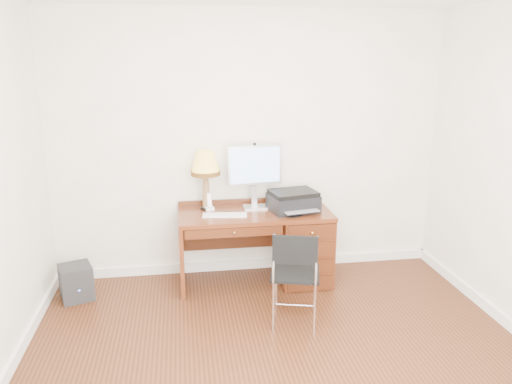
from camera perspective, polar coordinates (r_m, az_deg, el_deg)
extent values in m
plane|color=#371A0C|center=(4.01, 3.01, -18.70)|extent=(4.00, 4.00, 0.00)
plane|color=white|center=(5.13, -0.72, 5.30)|extent=(4.00, 0.00, 4.00)
cube|color=white|center=(5.49, -0.65, -8.22)|extent=(4.00, 0.03, 0.10)
cube|color=white|center=(4.12, -26.82, -18.59)|extent=(0.03, 3.50, 0.10)
cube|color=#602914|center=(4.93, -0.13, -2.52)|extent=(1.50, 0.65, 0.04)
cube|color=#602914|center=(5.15, 5.42, -6.23)|extent=(0.50, 0.61, 0.71)
cube|color=#602914|center=(5.01, -8.47, -6.97)|extent=(0.04, 0.61, 0.71)
cube|color=#4B200F|center=(5.27, -3.19, -4.45)|extent=(0.96, 0.03, 0.39)
cube|color=#4B200F|center=(4.64, -2.51, -4.62)|extent=(0.91, 0.03, 0.09)
sphere|color=#BF8C3F|center=(4.85, 6.37, -7.64)|extent=(0.03, 0.03, 0.03)
cube|color=silver|center=(5.07, -0.05, -1.71)|extent=(0.26, 0.21, 0.02)
cube|color=silver|center=(5.09, -0.14, -0.36)|extent=(0.06, 0.04, 0.20)
cube|color=silver|center=(4.99, -0.11, 3.12)|extent=(0.55, 0.11, 0.40)
cube|color=#4C8CF2|center=(4.97, -0.07, 3.06)|extent=(0.51, 0.07, 0.35)
cube|color=white|center=(4.82, -3.59, -2.64)|extent=(0.44, 0.17, 0.02)
cylinder|color=black|center=(4.87, 4.07, -2.50)|extent=(0.22, 0.22, 0.01)
ellipsoid|color=white|center=(4.87, 4.08, -2.25)|extent=(0.10, 0.06, 0.04)
cube|color=black|center=(4.97, 4.26, -1.22)|extent=(0.51, 0.43, 0.16)
cube|color=black|center=(4.94, 4.29, -0.10)|extent=(0.49, 0.41, 0.04)
cylinder|color=black|center=(5.04, -5.67, -1.84)|extent=(0.12, 0.12, 0.02)
cone|color=olive|center=(4.99, -5.73, 0.22)|extent=(0.08, 0.08, 0.35)
cone|color=gold|center=(4.92, -5.81, 3.45)|extent=(0.29, 0.29, 0.22)
cylinder|color=#593814|center=(4.95, -5.78, 2.20)|extent=(0.29, 0.29, 0.04)
cube|color=white|center=(5.00, -5.34, -1.88)|extent=(0.10, 0.10, 0.04)
cube|color=white|center=(4.98, -5.37, -0.94)|extent=(0.05, 0.06, 0.14)
cylinder|color=black|center=(5.03, 1.85, -1.37)|extent=(0.08, 0.08, 0.10)
cube|color=black|center=(4.31, 4.49, -9.20)|extent=(0.49, 0.49, 0.03)
cube|color=black|center=(4.03, 5.19, -6.65)|extent=(0.36, 0.12, 0.24)
cylinder|color=silver|center=(4.53, 1.78, -11.09)|extent=(0.02, 0.02, 0.45)
cylinder|color=silver|center=(4.60, 6.07, -10.75)|extent=(0.02, 0.02, 0.45)
cylinder|color=silver|center=(4.23, 2.64, -13.12)|extent=(0.02, 0.02, 0.45)
cylinder|color=silver|center=(4.30, 7.24, -12.71)|extent=(0.02, 0.02, 0.45)
cylinder|color=silver|center=(4.03, 2.77, -7.87)|extent=(0.02, 0.02, 0.40)
cylinder|color=silver|center=(4.10, 7.52, -7.53)|extent=(0.02, 0.02, 0.40)
cube|color=black|center=(5.10, -19.86, -9.67)|extent=(0.36, 0.36, 0.33)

